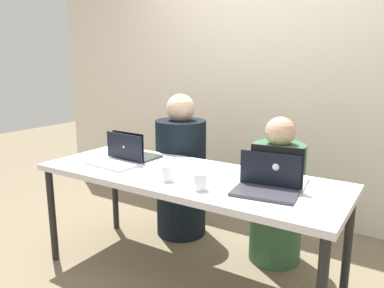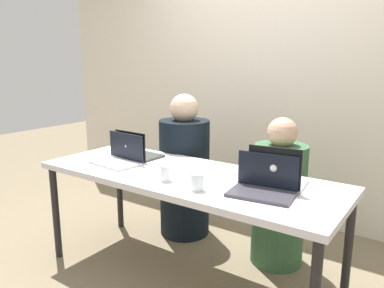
{
  "view_description": "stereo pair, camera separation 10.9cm",
  "coord_description": "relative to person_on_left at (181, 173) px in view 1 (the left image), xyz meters",
  "views": [
    {
      "loc": [
        1.26,
        -1.91,
        1.44
      ],
      "look_at": [
        0.0,
        0.07,
        0.92
      ],
      "focal_mm": 35.0,
      "sensor_mm": 36.0,
      "label": 1
    },
    {
      "loc": [
        1.35,
        -1.85,
        1.44
      ],
      "look_at": [
        0.0,
        0.07,
        0.92
      ],
      "focal_mm": 35.0,
      "sensor_mm": 36.0,
      "label": 2
    }
  ],
  "objects": [
    {
      "name": "laptop_front_left",
      "position": [
        -0.11,
        -0.63,
        0.26
      ],
      "size": [
        0.37,
        0.25,
        0.2
      ],
      "rotation": [
        0.0,
        0.0,
        -0.09
      ],
      "color": "silver",
      "rests_on": "desk"
    },
    {
      "name": "person_on_right",
      "position": [
        0.83,
        0.0,
        -0.05
      ],
      "size": [
        0.44,
        0.44,
        1.07
      ],
      "rotation": [
        0.0,
        0.0,
        3.35
      ],
      "color": "#345C39",
      "rests_on": "ground"
    },
    {
      "name": "water_glass_right",
      "position": [
        0.65,
        -0.77,
        0.25
      ],
      "size": [
        0.08,
        0.08,
        0.1
      ],
      "color": "white",
      "rests_on": "desk"
    },
    {
      "name": "water_glass_center",
      "position": [
        0.41,
        -0.74,
        0.25
      ],
      "size": [
        0.07,
        0.07,
        0.1
      ],
      "color": "white",
      "rests_on": "desk"
    },
    {
      "name": "laptop_front_right",
      "position": [
        0.98,
        -0.62,
        0.26
      ],
      "size": [
        0.37,
        0.26,
        0.21
      ],
      "rotation": [
        0.0,
        0.0,
        0.13
      ],
      "color": "#37353E",
      "rests_on": "desk"
    },
    {
      "name": "back_wall",
      "position": [
        0.42,
        0.82,
        0.69
      ],
      "size": [
        5.19,
        0.1,
        2.43
      ],
      "primitive_type": "cube",
      "color": "beige",
      "rests_on": "ground"
    },
    {
      "name": "desk",
      "position": [
        0.42,
        -0.56,
        0.15
      ],
      "size": [
        2.0,
        0.74,
        0.74
      ],
      "color": "silver",
      "rests_on": "ground"
    },
    {
      "name": "ground_plane",
      "position": [
        0.42,
        -0.56,
        -0.53
      ],
      "size": [
        12.0,
        12.0,
        0.0
      ],
      "primitive_type": "plane",
      "color": "#74664E"
    },
    {
      "name": "person_on_left",
      "position": [
        0.0,
        0.0,
        0.0
      ],
      "size": [
        0.5,
        0.5,
        1.19
      ],
      "rotation": [
        0.0,
        0.0,
        2.88
      ],
      "color": "black",
      "rests_on": "ground"
    },
    {
      "name": "laptop_back_right",
      "position": [
        0.99,
        -0.45,
        0.26
      ],
      "size": [
        0.33,
        0.3,
        0.25
      ],
      "rotation": [
        0.0,
        0.0,
        3.27
      ],
      "color": "silver",
      "rests_on": "desk"
    },
    {
      "name": "laptop_back_left",
      "position": [
        -0.11,
        -0.44,
        0.26
      ],
      "size": [
        0.31,
        0.25,
        0.21
      ],
      "rotation": [
        0.0,
        0.0,
        3.09
      ],
      "color": "#373C37",
      "rests_on": "desk"
    }
  ]
}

